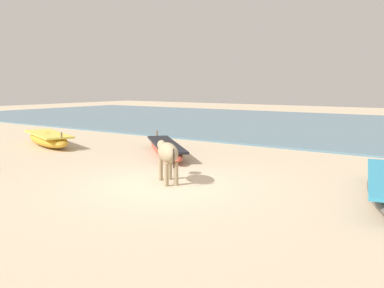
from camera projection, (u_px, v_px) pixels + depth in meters
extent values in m
plane|color=beige|center=(164.00, 186.00, 9.81)|extent=(80.00, 80.00, 0.00)
cube|color=slate|center=(349.00, 126.00, 23.66)|extent=(60.00, 20.00, 0.08)
ellipsoid|color=gold|center=(48.00, 139.00, 16.29)|extent=(4.02, 2.34, 0.52)
cube|color=#EAD84C|center=(48.00, 134.00, 16.26)|extent=(3.58, 2.16, 0.07)
cube|color=olive|center=(50.00, 137.00, 16.03)|extent=(0.43, 0.89, 0.04)
cylinder|color=olive|center=(61.00, 135.00, 14.78)|extent=(0.06, 0.06, 0.20)
ellipsoid|color=#B74733|center=(166.00, 149.00, 14.31)|extent=(4.13, 3.87, 0.40)
cube|color=black|center=(166.00, 144.00, 14.29)|extent=(3.69, 3.47, 0.07)
cube|color=olive|center=(164.00, 144.00, 14.65)|extent=(0.55, 0.59, 0.04)
cylinder|color=olive|center=(157.00, 133.00, 16.43)|extent=(0.06, 0.06, 0.20)
ellipsoid|color=tan|center=(168.00, 153.00, 10.03)|extent=(1.15, 1.04, 0.49)
ellipsoid|color=tan|center=(162.00, 145.00, 10.72)|extent=(0.42, 0.40, 0.26)
sphere|color=#2D2119|center=(160.00, 145.00, 10.88)|extent=(0.14, 0.14, 0.10)
cylinder|color=tan|center=(161.00, 169.00, 10.38)|extent=(0.11, 0.11, 0.56)
cylinder|color=tan|center=(170.00, 169.00, 10.44)|extent=(0.11, 0.11, 0.56)
cylinder|color=tan|center=(166.00, 175.00, 9.76)|extent=(0.11, 0.11, 0.56)
cylinder|color=tan|center=(176.00, 174.00, 9.83)|extent=(0.11, 0.11, 0.56)
cylinder|color=#2D2119|center=(174.00, 159.00, 9.48)|extent=(0.04, 0.04, 0.46)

